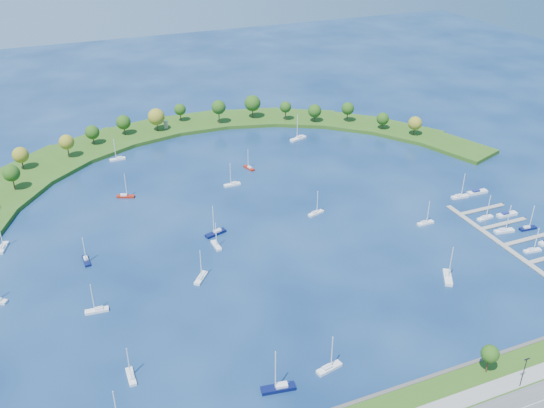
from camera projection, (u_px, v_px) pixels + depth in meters
name	position (u px, v px, depth m)	size (l,w,h in m)	color
ground	(266.00, 220.00, 249.06)	(700.00, 700.00, 0.00)	#081E47
breakwater	(132.00, 188.00, 272.49)	(286.74, 247.64, 2.00)	#2E5216
breakwater_trees	(184.00, 128.00, 313.37)	(239.68, 92.96, 13.94)	#382314
harbor_tower	(166.00, 125.00, 334.15)	(2.60, 2.60, 4.16)	gray
dock_system	(530.00, 250.00, 228.11)	(24.28, 82.00, 1.60)	gray
moored_boat_0	(448.00, 276.00, 211.89)	(7.18, 9.44, 13.89)	white
moored_boat_1	(425.00, 222.00, 245.60)	(7.30, 2.17, 10.68)	white
moored_boat_2	(329.00, 367.00, 172.52)	(8.47, 3.89, 12.02)	white
moored_boat_3	(86.00, 260.00, 221.30)	(2.44, 7.53, 10.93)	#090F3D
moored_boat_4	(97.00, 310.00, 195.70)	(7.80, 2.82, 11.23)	white
moored_boat_5	(316.00, 212.00, 252.80)	(7.77, 4.14, 11.00)	white
moored_boat_6	(249.00, 167.00, 292.45)	(3.94, 7.29, 10.33)	maroon
moored_boat_7	(3.00, 247.00, 229.05)	(4.60, 8.48, 12.01)	white
moored_boat_8	(278.00, 387.00, 165.66)	(10.03, 4.25, 14.29)	#090F3D
moored_boat_9	(125.00, 196.00, 266.23)	(8.16, 5.26, 11.67)	maroon
moored_boat_10	(131.00, 376.00, 169.66)	(2.05, 7.24, 10.64)	white
moored_boat_11	(216.00, 232.00, 238.38)	(9.31, 5.04, 13.18)	#090F3D
moored_boat_13	(232.00, 184.00, 276.53)	(7.87, 2.37, 11.50)	white
moored_boat_14	(216.00, 244.00, 230.61)	(2.40, 7.46, 10.84)	white
moored_boat_16	(118.00, 158.00, 301.71)	(8.00, 2.61, 11.61)	white
moored_boat_17	(201.00, 277.00, 211.61)	(6.76, 7.61, 11.73)	white
moored_boat_18	(298.00, 138.00, 325.23)	(10.38, 5.92, 14.71)	white
docked_boat_4	(532.00, 250.00, 227.37)	(7.27, 2.83, 10.41)	white
docked_boat_6	(504.00, 230.00, 239.90)	(8.59, 3.46, 12.27)	white
docked_boat_7	(528.00, 228.00, 241.83)	(7.64, 2.65, 11.03)	#090F3D
docked_boat_8	(485.00, 217.00, 249.14)	(7.83, 2.97, 11.23)	white
docked_boat_9	(507.00, 214.00, 251.77)	(9.37, 2.91, 1.90)	white
docked_boat_10	(460.00, 196.00, 265.89)	(8.30, 2.96, 11.96)	white
docked_boat_11	(477.00, 192.00, 269.62)	(9.78, 3.14, 1.97)	white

